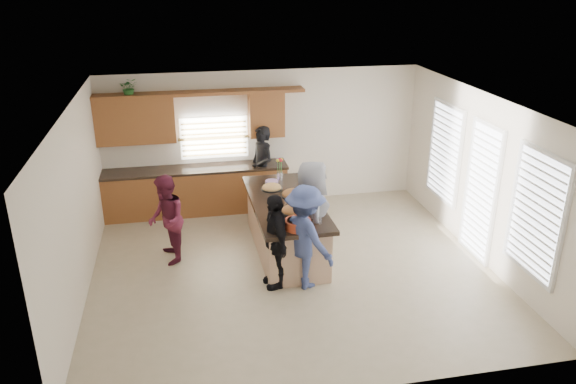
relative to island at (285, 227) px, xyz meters
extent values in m
plane|color=#BBA98B|center=(-0.02, -0.67, -0.45)|extent=(6.50, 6.50, 0.00)
cube|color=silver|center=(-0.02, 2.33, 0.95)|extent=(6.50, 0.02, 2.80)
cube|color=silver|center=(-0.02, -3.67, 0.95)|extent=(6.50, 0.02, 2.80)
cube|color=silver|center=(-3.27, -0.67, 0.95)|extent=(0.02, 6.00, 2.80)
cube|color=silver|center=(3.23, -0.67, 0.95)|extent=(0.02, 6.00, 2.80)
cube|color=white|center=(-0.02, -0.67, 2.35)|extent=(6.50, 6.00, 0.02)
cube|color=brown|center=(-1.45, 2.02, 0.00)|extent=(3.65, 0.62, 0.90)
cube|color=black|center=(-1.45, 2.02, 0.47)|extent=(3.70, 0.65, 0.05)
cube|color=brown|center=(-2.52, 2.15, 1.50)|extent=(1.50, 0.36, 0.90)
cube|color=brown|center=(0.03, 2.15, 1.50)|extent=(0.70, 0.36, 0.90)
cube|color=brown|center=(-1.25, 2.15, 1.98)|extent=(4.05, 0.40, 0.06)
cube|color=brown|center=(-1.02, 2.29, 1.02)|extent=(1.35, 0.08, 0.85)
cube|color=white|center=(3.20, 0.63, 0.97)|extent=(0.06, 1.10, 1.75)
cube|color=white|center=(3.20, -0.77, 0.72)|extent=(0.06, 0.85, 2.25)
cube|color=white|center=(3.20, -2.27, 0.97)|extent=(0.06, 1.10, 1.75)
cube|color=tan|center=(0.00, 0.00, -0.01)|extent=(1.02, 2.51, 0.88)
cube|color=black|center=(0.00, 0.00, 0.46)|extent=(1.17, 2.71, 0.07)
cube|color=black|center=(0.00, 0.00, -0.41)|extent=(0.94, 2.43, 0.08)
cylinder|color=black|center=(0.05, -0.50, 0.51)|extent=(0.44, 0.44, 0.02)
ellipsoid|color=#A86B34|center=(0.05, -0.50, 0.53)|extent=(0.40, 0.40, 0.18)
cylinder|color=black|center=(0.19, 0.19, 0.51)|extent=(0.46, 0.46, 0.02)
ellipsoid|color=#A86B34|center=(0.19, 0.19, 0.53)|extent=(0.41, 0.41, 0.19)
cylinder|color=black|center=(-0.14, 0.59, 0.51)|extent=(0.39, 0.39, 0.02)
ellipsoid|color=tan|center=(-0.14, 0.59, 0.53)|extent=(0.35, 0.35, 0.16)
cylinder|color=#D04626|center=(-0.02, -1.11, 0.57)|extent=(0.41, 0.41, 0.15)
cylinder|color=beige|center=(-0.02, -1.11, 0.62)|extent=(0.33, 0.33, 0.04)
cylinder|color=white|center=(0.35, -0.99, 0.54)|extent=(0.07, 0.07, 0.09)
cylinder|color=#BB8BCA|center=(-0.09, 0.90, 0.52)|extent=(0.24, 0.24, 0.05)
cylinder|color=silver|center=(0.09, 1.03, 0.58)|extent=(0.12, 0.12, 0.16)
imported|color=#2E732E|center=(-2.57, 2.15, 2.13)|extent=(0.35, 0.31, 0.36)
imported|color=black|center=(-0.11, 1.93, 0.43)|extent=(0.64, 0.75, 1.76)
imported|color=maroon|center=(-2.02, 0.02, 0.31)|extent=(0.67, 0.81, 1.53)
imported|color=black|center=(-0.37, -1.11, 0.32)|extent=(0.47, 0.94, 1.54)
imported|color=#38467C|center=(0.07, -1.20, 0.38)|extent=(1.11, 1.25, 1.67)
imported|color=slate|center=(0.32, -0.60, 0.47)|extent=(0.61, 0.92, 1.84)
camera|label=1|loc=(-1.68, -8.72, 4.23)|focal=35.00mm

